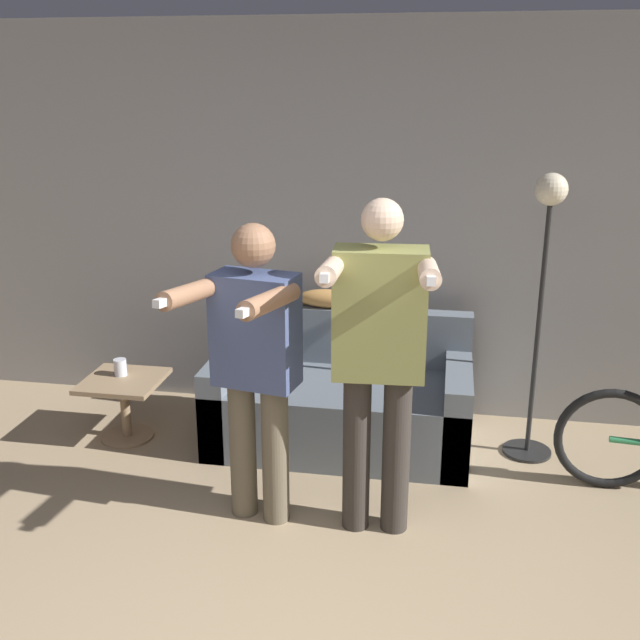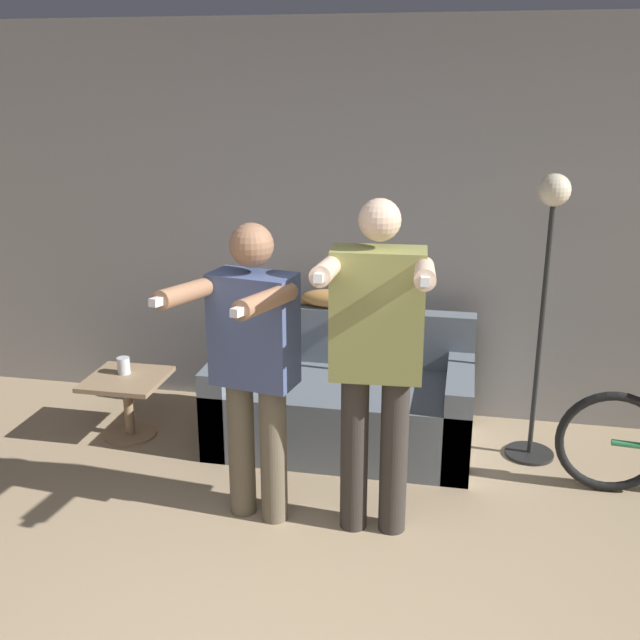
# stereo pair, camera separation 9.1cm
# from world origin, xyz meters

# --- Properties ---
(wall_back) EXTENTS (10.00, 0.05, 2.60)m
(wall_back) POSITION_xyz_m (0.00, 2.93, 1.30)
(wall_back) COLOR gray
(wall_back) RESTS_ON ground_plane
(couch) EXTENTS (1.60, 0.83, 0.80)m
(couch) POSITION_xyz_m (-0.08, 2.35, 0.27)
(couch) COLOR slate
(couch) RESTS_ON ground_plane
(person_left) EXTENTS (0.57, 0.74, 1.58)m
(person_left) POSITION_xyz_m (-0.38, 1.41, 0.91)
(person_left) COLOR #6B604C
(person_left) RESTS_ON ground_plane
(person_right) EXTENTS (0.54, 0.70, 1.71)m
(person_right) POSITION_xyz_m (0.23, 1.41, 0.99)
(person_right) COLOR #38332D
(person_right) RESTS_ON ground_plane
(cat) EXTENTS (0.52, 0.14, 0.16)m
(cat) POSITION_xyz_m (-0.20, 2.67, 0.86)
(cat) COLOR tan
(cat) RESTS_ON couch
(floor_lamp) EXTENTS (0.30, 0.30, 1.73)m
(floor_lamp) POSITION_xyz_m (1.09, 2.39, 1.20)
(floor_lamp) COLOR black
(floor_lamp) RESTS_ON ground_plane
(side_table) EXTENTS (0.48, 0.48, 0.41)m
(side_table) POSITION_xyz_m (-1.45, 2.16, 0.30)
(side_table) COLOR #A38460
(side_table) RESTS_ON ground_plane
(cup) EXTENTS (0.08, 0.08, 0.11)m
(cup) POSITION_xyz_m (-1.49, 2.22, 0.46)
(cup) COLOR silver
(cup) RESTS_ON side_table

